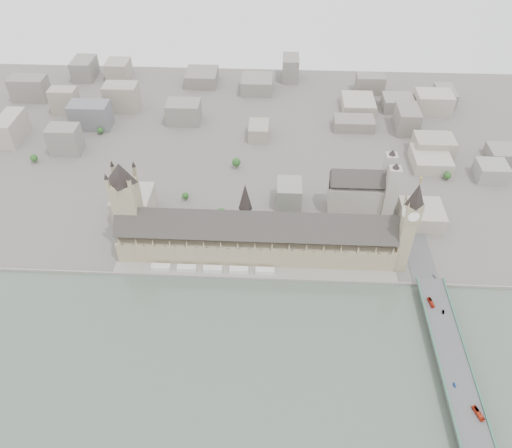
{
  "coord_description": "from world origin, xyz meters",
  "views": [
    {
      "loc": [
        17.34,
        -332.98,
        350.51
      ],
      "look_at": [
        -0.38,
        32.04,
        28.55
      ],
      "focal_mm": 35.0,
      "sensor_mm": 36.0,
      "label": 1
    }
  ],
  "objects_px": {
    "victoria_tower": "(127,203)",
    "westminster_abbey": "(363,191)",
    "westminster_bridge": "(447,348)",
    "elizabeth_tower": "(409,222)",
    "car_approach": "(434,276)",
    "palace_of_westminster": "(256,237)",
    "red_bus_north": "(431,302)",
    "red_bus_south": "(478,413)",
    "car_blue": "(455,385)",
    "car_silver": "(443,312)"
  },
  "relations": [
    {
      "from": "elizabeth_tower",
      "to": "car_blue",
      "type": "bearing_deg",
      "value": -81.72
    },
    {
      "from": "red_bus_south",
      "to": "palace_of_westminster",
      "type": "bearing_deg",
      "value": 116.6
    },
    {
      "from": "red_bus_north",
      "to": "car_approach",
      "type": "bearing_deg",
      "value": 63.68
    },
    {
      "from": "red_bus_south",
      "to": "westminster_abbey",
      "type": "bearing_deg",
      "value": 84.64
    },
    {
      "from": "victoria_tower",
      "to": "car_silver",
      "type": "relative_size",
      "value": 23.15
    },
    {
      "from": "westminster_abbey",
      "to": "car_silver",
      "type": "relative_size",
      "value": 15.74
    },
    {
      "from": "palace_of_westminster",
      "to": "red_bus_south",
      "type": "distance_m",
      "value": 236.94
    },
    {
      "from": "victoria_tower",
      "to": "palace_of_westminster",
      "type": "bearing_deg",
      "value": -2.96
    },
    {
      "from": "elizabeth_tower",
      "to": "red_bus_north",
      "type": "height_order",
      "value": "elizabeth_tower"
    },
    {
      "from": "victoria_tower",
      "to": "car_silver",
      "type": "bearing_deg",
      "value": -15.64
    },
    {
      "from": "car_approach",
      "to": "victoria_tower",
      "type": "bearing_deg",
      "value": 154.78
    },
    {
      "from": "westminster_abbey",
      "to": "car_silver",
      "type": "distance_m",
      "value": 159.48
    },
    {
      "from": "elizabeth_tower",
      "to": "victoria_tower",
      "type": "height_order",
      "value": "elizabeth_tower"
    },
    {
      "from": "victoria_tower",
      "to": "westminster_abbey",
      "type": "distance_m",
      "value": 244.79
    },
    {
      "from": "elizabeth_tower",
      "to": "car_approach",
      "type": "bearing_deg",
      "value": -36.72
    },
    {
      "from": "palace_of_westminster",
      "to": "elizabeth_tower",
      "type": "relative_size",
      "value": 2.47
    },
    {
      "from": "westminster_abbey",
      "to": "red_bus_south",
      "type": "xyz_separation_m",
      "value": [
        57.24,
        -241.86,
        -13.15
      ]
    },
    {
      "from": "car_silver",
      "to": "elizabeth_tower",
      "type": "bearing_deg",
      "value": 127.73
    },
    {
      "from": "victoria_tower",
      "to": "car_blue",
      "type": "distance_m",
      "value": 320.23
    },
    {
      "from": "elizabeth_tower",
      "to": "victoria_tower",
      "type": "bearing_deg",
      "value": 176.04
    },
    {
      "from": "westminster_bridge",
      "to": "car_approach",
      "type": "height_order",
      "value": "car_approach"
    },
    {
      "from": "elizabeth_tower",
      "to": "car_approach",
      "type": "height_order",
      "value": "elizabeth_tower"
    },
    {
      "from": "elizabeth_tower",
      "to": "westminster_abbey",
      "type": "height_order",
      "value": "elizabeth_tower"
    },
    {
      "from": "westminster_bridge",
      "to": "car_silver",
      "type": "height_order",
      "value": "car_silver"
    },
    {
      "from": "victoria_tower",
      "to": "car_blue",
      "type": "relative_size",
      "value": 25.42
    },
    {
      "from": "westminster_bridge",
      "to": "westminster_abbey",
      "type": "bearing_deg",
      "value": 105.64
    },
    {
      "from": "victoria_tower",
      "to": "red_bus_north",
      "type": "distance_m",
      "value": 290.48
    },
    {
      "from": "palace_of_westminster",
      "to": "car_approach",
      "type": "height_order",
      "value": "palace_of_westminster"
    },
    {
      "from": "palace_of_westminster",
      "to": "red_bus_north",
      "type": "height_order",
      "value": "palace_of_westminster"
    },
    {
      "from": "car_blue",
      "to": "palace_of_westminster",
      "type": "bearing_deg",
      "value": 137.3
    },
    {
      "from": "car_approach",
      "to": "red_bus_north",
      "type": "bearing_deg",
      "value": -124.81
    },
    {
      "from": "victoria_tower",
      "to": "westminster_abbey",
      "type": "height_order",
      "value": "victoria_tower"
    },
    {
      "from": "car_blue",
      "to": "westminster_abbey",
      "type": "bearing_deg",
      "value": 101.72
    },
    {
      "from": "palace_of_westminster",
      "to": "westminster_abbey",
      "type": "bearing_deg",
      "value": 34.17
    },
    {
      "from": "elizabeth_tower",
      "to": "red_bus_south",
      "type": "distance_m",
      "value": 164.39
    },
    {
      "from": "westminster_bridge",
      "to": "car_blue",
      "type": "relative_size",
      "value": 82.61
    },
    {
      "from": "car_blue",
      "to": "car_approach",
      "type": "relative_size",
      "value": 0.89
    },
    {
      "from": "palace_of_westminster",
      "to": "car_silver",
      "type": "xyz_separation_m",
      "value": [
        165.02,
        -74.06,
        -11.74
      ]
    },
    {
      "from": "red_bus_north",
      "to": "car_approach",
      "type": "xyz_separation_m",
      "value": [
        9.95,
        31.93,
        -0.87
      ]
    },
    {
      "from": "car_blue",
      "to": "red_bus_south",
      "type": "bearing_deg",
      "value": -64.4
    },
    {
      "from": "palace_of_westminster",
      "to": "car_silver",
      "type": "bearing_deg",
      "value": -24.17
    },
    {
      "from": "palace_of_westminster",
      "to": "victoria_tower",
      "type": "relative_size",
      "value": 2.65
    },
    {
      "from": "car_blue",
      "to": "car_silver",
      "type": "height_order",
      "value": "car_silver"
    },
    {
      "from": "victoria_tower",
      "to": "westminster_bridge",
      "type": "relative_size",
      "value": 0.31
    },
    {
      "from": "westminster_bridge",
      "to": "car_approach",
      "type": "relative_size",
      "value": 73.76
    },
    {
      "from": "victoria_tower",
      "to": "westminster_bridge",
      "type": "height_order",
      "value": "victoria_tower"
    },
    {
      "from": "car_silver",
      "to": "victoria_tower",
      "type": "bearing_deg",
      "value": 178.67
    },
    {
      "from": "red_bus_north",
      "to": "red_bus_south",
      "type": "relative_size",
      "value": 0.9
    },
    {
      "from": "red_bus_south",
      "to": "car_silver",
      "type": "bearing_deg",
      "value": 73.28
    },
    {
      "from": "red_bus_south",
      "to": "car_approach",
      "type": "height_order",
      "value": "red_bus_south"
    }
  ]
}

